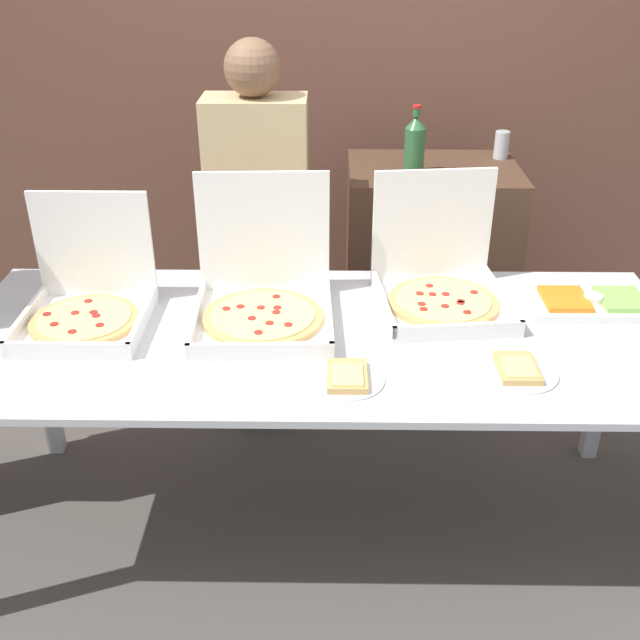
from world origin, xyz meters
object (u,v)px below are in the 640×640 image
Objects in this scene: veggie_tray at (592,303)px; person_guest_cap at (260,241)px; pizza_box_near_left at (440,283)px; paper_plate_front_center at (517,369)px; paper_plate_front_right at (347,377)px; soda_bottle at (415,144)px; soda_can_silver at (502,145)px; pizza_box_near_right at (263,296)px; pizza_box_far_left at (87,302)px.

person_guest_cap is at bearing 156.46° from veggie_tray.
pizza_box_near_left is 0.50m from paper_plate_front_center.
paper_plate_front_right is 0.77× the size of soda_bottle.
pizza_box_near_left is at bearing -87.75° from soda_bottle.
soda_can_silver reaches higher than paper_plate_front_center.
pizza_box_near_right is at bearing -175.77° from pizza_box_near_left.
pizza_box_near_left is at bearing 111.40° from paper_plate_front_center.
paper_plate_front_right is (0.87, -0.36, -0.06)m from pizza_box_far_left.
soda_can_silver is (0.21, 1.46, 0.28)m from paper_plate_front_center.
pizza_box_far_left is 1.74m from veggie_tray.
pizza_box_near_right is 0.49m from paper_plate_front_right.
pizza_box_far_left is 0.25× the size of person_guest_cap.
soda_can_silver is (0.42, 0.23, -0.06)m from soda_bottle.
pizza_box_far_left is 0.97× the size of veggie_tray.
veggie_tray is at bearing -82.46° from soda_can_silver.
pizza_box_far_left is 1.99m from soda_can_silver.
pizza_box_far_left is 1.53m from soda_bottle.
veggie_tray is 0.26× the size of person_guest_cap.
pizza_box_near_left reaches higher than soda_can_silver.
pizza_box_near_right is 1.15m from veggie_tray.
paper_plate_front_center is at bearing -80.38° from soda_bottle.
person_guest_cap is at bearing 132.37° from paper_plate_front_center.
soda_can_silver is at bearing 81.78° from paper_plate_front_center.
pizza_box_near_left is at bearing -111.22° from soda_can_silver.
soda_bottle is (0.31, 1.29, 0.34)m from paper_plate_front_right.
person_guest_cap is at bearing -153.95° from soda_can_silver.
paper_plate_front_center is (0.18, -0.46, -0.07)m from pizza_box_near_left.
person_guest_cap is (-0.86, 0.94, 0.02)m from paper_plate_front_center.
pizza_box_far_left is 1.42m from paper_plate_front_center.
pizza_box_near_left reaches higher than paper_plate_front_center.
pizza_box_near_right is 3.99× the size of soda_can_silver.
person_guest_cap is at bearing 138.30° from pizza_box_near_left.
pizza_box_near_right is 0.87m from paper_plate_front_center.
pizza_box_near_left is 1.00× the size of pizza_box_near_right.
paper_plate_front_center is 0.86× the size of soda_bottle.
person_guest_cap reaches higher than paper_plate_front_right.
paper_plate_front_right is (-0.52, -0.05, 0.00)m from paper_plate_front_center.
paper_plate_front_center is (0.79, -0.34, -0.07)m from pizza_box_near_right.
soda_bottle is at bearing 99.62° from paper_plate_front_center.
pizza_box_near_right is 0.60m from person_guest_cap.
veggie_tray is at bearing -55.77° from soda_bottle.
pizza_box_far_left is (-1.21, -0.15, -0.00)m from pizza_box_near_left.
paper_plate_front_right is 1.70m from soda_can_silver.
paper_plate_front_right is at bearing -103.32° from soda_bottle.
soda_bottle is (1.18, 0.93, 0.28)m from pizza_box_far_left.
veggie_tray is 1.09m from soda_can_silver.
pizza_box_near_left is at bearing 56.54° from paper_plate_front_right.
person_guest_cap reaches higher than veggie_tray.
pizza_box_near_left is at bearing 144.54° from person_guest_cap.
pizza_box_near_left is 0.63m from pizza_box_near_right.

